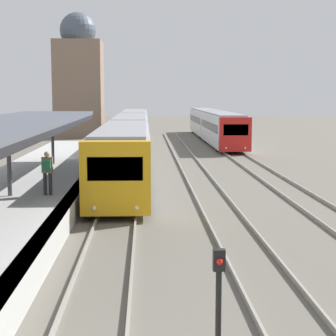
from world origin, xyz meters
The scene contains 6 objects.
platform_canopy centered at (-3.96, 14.16, 3.57)m, with size 4.00×25.03×2.83m.
person_on_platform centered at (-2.61, 14.22, 1.85)m, with size 0.40×0.40×1.66m.
train_near centered at (0.00, 35.27, 1.72)m, with size 2.59×44.27×3.09m.
train_far centered at (8.09, 50.58, 1.70)m, with size 2.50×28.86×3.06m.
signal_post_near centered at (2.28, 2.01, 1.29)m, with size 0.20×0.21×2.11m.
distant_domed_building centered at (-6.20, 56.32, 6.45)m, with size 5.16×5.16×13.66m.
Camera 1 is at (1.08, -6.85, 4.61)m, focal length 60.00 mm.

